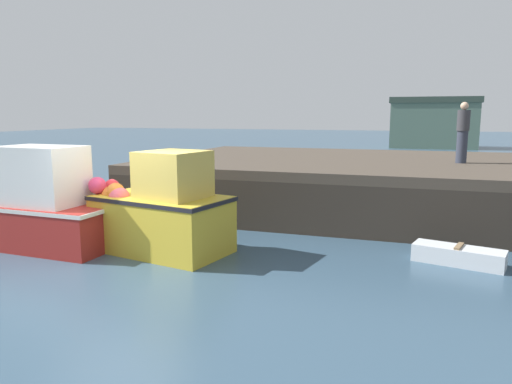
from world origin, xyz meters
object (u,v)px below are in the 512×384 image
Objects in this scene: fishing_boat_near_left at (31,208)px; fishing_boat_near_right at (162,211)px; dockworker at (463,133)px; rowboat at (458,256)px.

fishing_boat_near_left is 1.33× the size of fishing_boat_near_right.
fishing_boat_near_right is (2.90, 0.52, 0.02)m from fishing_boat_near_left.
fishing_boat_near_left is at bearing -144.35° from dockworker.
dockworker reaches higher than fishing_boat_near_left.
rowboat is at bearing 10.14° from fishing_boat_near_right.
dockworker is (9.07, 6.50, 1.51)m from fishing_boat_near_left.
fishing_boat_near_right is at bearing 10.25° from fishing_boat_near_left.
rowboat is at bearing -93.88° from dockworker.
rowboat is (5.83, 1.04, -0.69)m from fishing_boat_near_right.
fishing_boat_near_right is 1.81× the size of rowboat.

